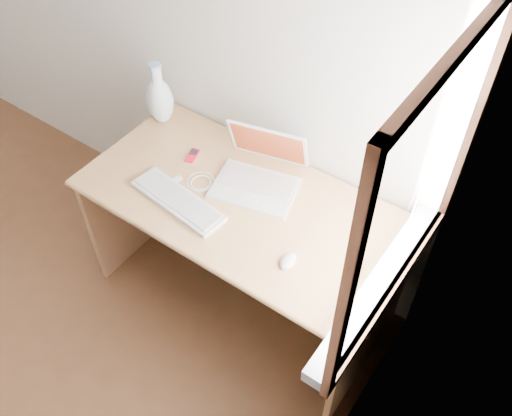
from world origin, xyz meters
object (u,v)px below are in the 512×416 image
Objects in this scene: laptop at (261,174)px; desk at (252,221)px; external_keyboard at (178,200)px; vase at (160,99)px.

desk is at bearing -119.46° from laptop.
laptop reaches higher than external_keyboard.
external_keyboard is (-0.21, -0.26, 0.23)m from desk.
vase is at bearing 159.26° from laptop.
external_keyboard is (-0.23, -0.30, -0.04)m from laptop.
laptop reaches higher than desk.
desk is 4.33× the size of vase.
external_keyboard is at bearing -41.95° from vase.
laptop is at bearing 74.44° from desk.
vase is (-0.64, 0.13, 0.35)m from desk.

